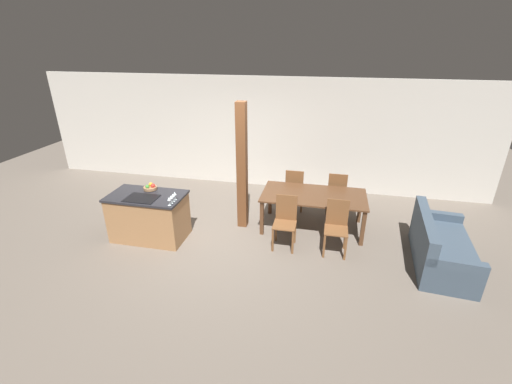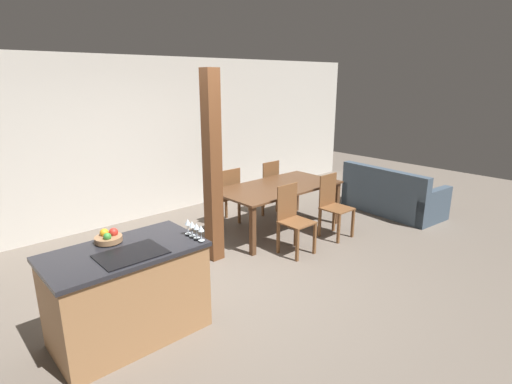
% 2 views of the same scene
% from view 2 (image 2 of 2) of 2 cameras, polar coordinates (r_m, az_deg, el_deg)
% --- Properties ---
extents(ground_plane, '(16.00, 16.00, 0.00)m').
position_cam_2_polar(ground_plane, '(4.94, -3.71, -12.45)').
color(ground_plane, '#665B51').
extents(wall_back, '(11.20, 0.08, 2.70)m').
position_cam_2_polar(wall_back, '(6.87, -18.81, 6.78)').
color(wall_back, beige).
rests_on(wall_back, ground_plane).
extents(kitchen_island, '(1.37, 0.78, 0.89)m').
position_cam_2_polar(kitchen_island, '(3.97, -17.83, -13.58)').
color(kitchen_island, '#9E7047').
rests_on(kitchen_island, ground_plane).
extents(fruit_bowl, '(0.25, 0.25, 0.12)m').
position_cam_2_polar(fruit_bowl, '(3.95, -20.32, -6.08)').
color(fruit_bowl, '#99704C').
rests_on(fruit_bowl, kitchen_island).
extents(wine_glass_near, '(0.06, 0.06, 0.15)m').
position_cam_2_polar(wine_glass_near, '(3.73, -7.86, -5.28)').
color(wine_glass_near, silver).
rests_on(wine_glass_near, kitchen_island).
extents(wine_glass_middle, '(0.06, 0.06, 0.15)m').
position_cam_2_polar(wine_glass_middle, '(3.79, -8.51, -4.96)').
color(wine_glass_middle, silver).
rests_on(wine_glass_middle, kitchen_island).
extents(wine_glass_far, '(0.06, 0.06, 0.15)m').
position_cam_2_polar(wine_glass_far, '(3.85, -9.13, -4.65)').
color(wine_glass_far, silver).
rests_on(wine_glass_far, kitchen_island).
extents(wine_glass_end, '(0.06, 0.06, 0.15)m').
position_cam_2_polar(wine_glass_end, '(3.91, -9.74, -4.36)').
color(wine_glass_end, silver).
rests_on(wine_glass_end, kitchen_island).
extents(dining_table, '(1.99, 1.03, 0.73)m').
position_cam_2_polar(dining_table, '(6.25, 3.17, 0.18)').
color(dining_table, '#51331E').
rests_on(dining_table, ground_plane).
extents(dining_chair_near_left, '(0.40, 0.40, 0.95)m').
position_cam_2_polar(dining_chair_near_left, '(5.51, 5.28, -3.71)').
color(dining_chair_near_left, brown).
rests_on(dining_chair_near_left, ground_plane).
extents(dining_chair_near_right, '(0.40, 0.40, 0.95)m').
position_cam_2_polar(dining_chair_near_right, '(6.16, 10.96, -1.78)').
color(dining_chair_near_right, brown).
rests_on(dining_chair_near_right, ground_plane).
extents(dining_chair_far_left, '(0.40, 0.40, 0.95)m').
position_cam_2_polar(dining_chair_far_left, '(6.54, -4.21, -0.48)').
color(dining_chair_far_left, brown).
rests_on(dining_chair_far_left, ground_plane).
extents(dining_chair_far_right, '(0.40, 0.40, 0.95)m').
position_cam_2_polar(dining_chair_far_right, '(7.10, 1.49, 0.89)').
color(dining_chair_far_right, brown).
rests_on(dining_chair_far_right, ground_plane).
extents(couch, '(0.97, 1.77, 0.84)m').
position_cam_2_polar(couch, '(7.59, 18.84, -0.65)').
color(couch, '#3D4C5B').
rests_on(couch, ground_plane).
extents(timber_post, '(0.18, 0.18, 2.47)m').
position_cam_2_polar(timber_post, '(5.11, -6.25, 3.30)').
color(timber_post, brown).
rests_on(timber_post, ground_plane).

